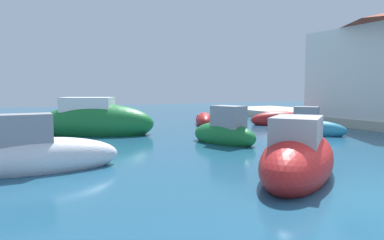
% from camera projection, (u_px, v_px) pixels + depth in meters
% --- Properties ---
extents(ground, '(80.00, 80.00, 0.00)m').
position_uv_depth(ground, '(381.00, 197.00, 7.06)').
color(ground, '#1E5170').
extents(moored_boat_0, '(3.70, 2.58, 1.07)m').
position_uv_depth(moored_boat_0, '(280.00, 120.00, 20.93)').
color(moored_boat_0, '#B21E1E').
rests_on(moored_boat_0, ground).
extents(moored_boat_1, '(4.29, 1.35, 1.81)m').
position_uv_depth(moored_boat_1, '(37.00, 156.00, 9.24)').
color(moored_boat_1, white).
rests_on(moored_boat_1, ground).
extents(moored_boat_3, '(4.67, 4.06, 1.88)m').
position_uv_depth(moored_boat_3, '(298.00, 158.00, 8.64)').
color(moored_boat_3, '#B21E1E').
rests_on(moored_boat_3, ground).
extents(moored_boat_5, '(5.80, 4.52, 2.21)m').
position_uv_depth(moored_boat_5, '(96.00, 122.00, 16.57)').
color(moored_boat_5, '#197233').
rests_on(moored_boat_5, ground).
extents(moored_boat_6, '(2.40, 3.32, 0.94)m').
position_uv_depth(moored_boat_6, '(204.00, 120.00, 21.23)').
color(moored_boat_6, '#B21E1E').
rests_on(moored_boat_6, ground).
extents(moored_boat_8, '(2.04, 3.29, 1.77)m').
position_uv_depth(moored_boat_8, '(224.00, 132.00, 13.91)').
color(moored_boat_8, '#197233').
rests_on(moored_boat_8, ground).
extents(moored_boat_9, '(2.65, 3.16, 1.54)m').
position_uv_depth(moored_boat_9, '(311.00, 127.00, 16.51)').
color(moored_boat_9, teal).
rests_on(moored_boat_9, ground).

